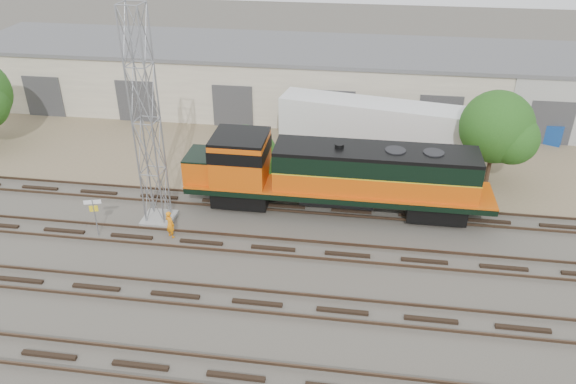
# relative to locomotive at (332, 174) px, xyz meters

# --- Properties ---
(ground) EXTENTS (140.00, 140.00, 0.00)m
(ground) POSITION_rel_locomotive_xyz_m (-2.77, -6.00, -2.46)
(ground) COLOR #47423A
(ground) RESTS_ON ground
(dirt_strip) EXTENTS (80.00, 16.00, 0.02)m
(dirt_strip) POSITION_rel_locomotive_xyz_m (-2.77, 9.00, -2.45)
(dirt_strip) COLOR #726047
(dirt_strip) RESTS_ON ground
(tracks) EXTENTS (80.00, 20.40, 0.28)m
(tracks) POSITION_rel_locomotive_xyz_m (-2.77, -9.00, -2.38)
(tracks) COLOR black
(tracks) RESTS_ON ground
(warehouse) EXTENTS (58.40, 10.40, 5.30)m
(warehouse) POSITION_rel_locomotive_xyz_m (-2.73, 16.98, 0.20)
(warehouse) COLOR beige
(warehouse) RESTS_ON ground
(locomotive) EXTENTS (17.89, 3.14, 4.30)m
(locomotive) POSITION_rel_locomotive_xyz_m (0.00, 0.00, 0.00)
(locomotive) COLOR black
(locomotive) RESTS_ON tracks
(signal_tower) EXTENTS (1.81, 1.81, 12.27)m
(signal_tower) POSITION_rel_locomotive_xyz_m (-9.89, -2.49, 3.53)
(signal_tower) COLOR gray
(signal_tower) RESTS_ON ground
(sign_post) EXTENTS (0.90, 0.31, 2.27)m
(sign_post) POSITION_rel_locomotive_xyz_m (-12.72, -4.49, -0.86)
(sign_post) COLOR gray
(sign_post) RESTS_ON ground
(worker) EXTENTS (0.71, 0.63, 1.63)m
(worker) POSITION_rel_locomotive_xyz_m (-8.61, -4.10, -1.64)
(worker) COLOR orange
(worker) RESTS_ON ground
(semi_trailer) EXTENTS (13.39, 4.92, 4.04)m
(semi_trailer) POSITION_rel_locomotive_xyz_m (2.56, 7.99, 0.08)
(semi_trailer) COLOR silver
(semi_trailer) RESTS_ON ground
(dumpster_blue) EXTENTS (2.08, 2.03, 1.50)m
(dumpster_blue) POSITION_rel_locomotive_xyz_m (15.67, 12.41, -1.71)
(dumpster_blue) COLOR navy
(dumpster_blue) RESTS_ON ground
(tree_mid) EXTENTS (4.53, 4.32, 4.32)m
(tree_mid) POSITION_rel_locomotive_xyz_m (-5.53, 2.25, -0.66)
(tree_mid) COLOR #382619
(tree_mid) RESTS_ON ground
(tree_east) EXTENTS (4.82, 4.59, 6.20)m
(tree_east) POSITION_rel_locomotive_xyz_m (10.09, 4.95, 1.33)
(tree_east) COLOR #382619
(tree_east) RESTS_ON ground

